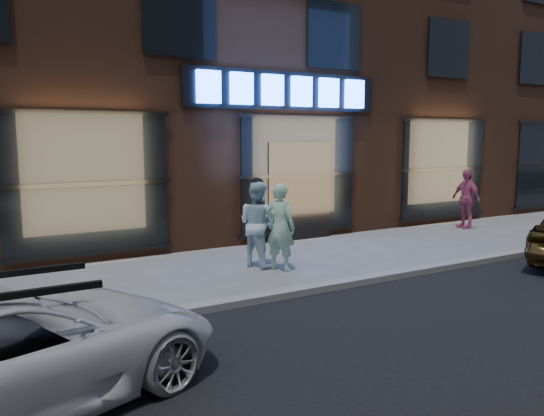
# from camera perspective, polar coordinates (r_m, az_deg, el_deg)

# --- Properties ---
(ground) EXTENTS (90.00, 90.00, 0.00)m
(ground) POSITION_cam_1_polar(r_m,az_deg,el_deg) (10.21, 15.12, -6.93)
(ground) COLOR slate
(ground) RESTS_ON ground
(curb) EXTENTS (60.00, 0.25, 0.12)m
(curb) POSITION_cam_1_polar(r_m,az_deg,el_deg) (10.20, 15.13, -6.61)
(curb) COLOR gray
(curb) RESTS_ON ground
(storefront_building) EXTENTS (30.20, 8.28, 10.30)m
(storefront_building) POSITION_cam_1_polar(r_m,az_deg,el_deg) (16.72, -4.83, 16.66)
(storefront_building) COLOR #54301E
(storefront_building) RESTS_ON ground
(man_bowtie) EXTENTS (0.65, 0.72, 1.66)m
(man_bowtie) POSITION_cam_1_polar(r_m,az_deg,el_deg) (10.02, 0.90, -2.07)
(man_bowtie) COLOR #A8DCBA
(man_bowtie) RESTS_ON ground
(man_cap) EXTENTS (0.89, 0.99, 1.68)m
(man_cap) POSITION_cam_1_polar(r_m,az_deg,el_deg) (10.35, -1.59, -1.72)
(man_cap) COLOR white
(man_cap) RESTS_ON ground
(passerby) EXTENTS (0.47, 0.98, 1.64)m
(passerby) POSITION_cam_1_polar(r_m,az_deg,el_deg) (15.68, 20.14, 0.94)
(passerby) COLOR #C7517D
(passerby) RESTS_ON ground
(white_suv) EXTENTS (4.58, 3.23, 1.16)m
(white_suv) POSITION_cam_1_polar(r_m,az_deg,el_deg) (5.56, -26.79, -13.68)
(white_suv) COLOR silver
(white_suv) RESTS_ON ground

